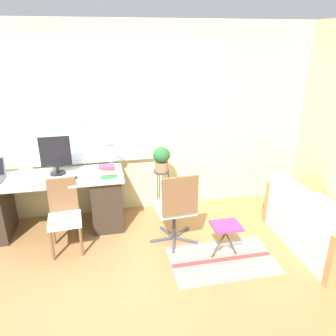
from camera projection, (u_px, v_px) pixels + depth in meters
ground_plane at (116, 236)px, 4.38m from camera, size 14.00×14.00×0.00m
wall_back_with_window at (106, 123)px, 4.57m from camera, size 9.00×0.12×2.70m
wall_right_with_picture at (334, 126)px, 4.45m from camera, size 0.08×9.00×2.70m
desk at (51, 202)px, 4.38m from camera, size 1.94×0.68×0.78m
monitor at (56, 155)px, 4.26m from camera, size 0.39×0.21×0.51m
keyboard at (54, 179)px, 4.15m from camera, size 0.37×0.14×0.02m
mouse at (75, 177)px, 4.19m from camera, size 0.05×0.08×0.04m
desk_lamp at (110, 146)px, 4.34m from camera, size 0.14×0.14×0.44m
book_stack at (107, 171)px, 4.22m from camera, size 0.23×0.18×0.16m
desk_chair_wooden at (64, 214)px, 3.98m from camera, size 0.41×0.42×0.89m
office_chair_swivel at (176, 207)px, 4.05m from camera, size 0.60×0.62×0.98m
couch_loveseat at (319, 227)px, 4.08m from camera, size 0.82×1.45×0.78m
plant_stand at (162, 178)px, 4.64m from camera, size 0.23×0.23×0.72m
potted_plant at (161, 158)px, 4.52m from camera, size 0.24×0.24×0.35m
floor_rug_striped at (222, 260)px, 3.89m from camera, size 1.25×0.78×0.01m
folding_stool at (226, 229)px, 3.83m from camera, size 0.34×0.28×0.44m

